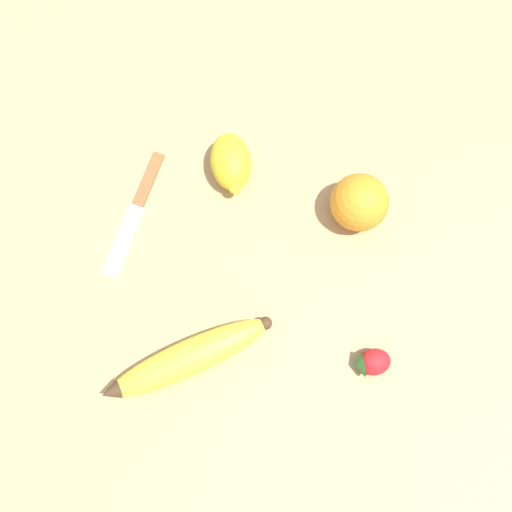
# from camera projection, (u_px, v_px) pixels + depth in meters

# --- Properties ---
(ground_plane) EXTENTS (3.00, 3.00, 0.00)m
(ground_plane) POSITION_uv_depth(u_px,v_px,m) (246.00, 283.00, 0.81)
(ground_plane) COLOR tan
(banana) EXTENTS (0.22, 0.13, 0.04)m
(banana) POSITION_uv_depth(u_px,v_px,m) (188.00, 358.00, 0.76)
(banana) COLOR yellow
(banana) RESTS_ON ground_plane
(orange) EXTENTS (0.08, 0.08, 0.08)m
(orange) POSITION_uv_depth(u_px,v_px,m) (359.00, 202.00, 0.80)
(orange) COLOR orange
(orange) RESTS_ON ground_plane
(strawberry) EXTENTS (0.05, 0.04, 0.03)m
(strawberry) POSITION_uv_depth(u_px,v_px,m) (372.00, 362.00, 0.77)
(strawberry) COLOR red
(strawberry) RESTS_ON ground_plane
(lemon) EXTENTS (0.07, 0.09, 0.06)m
(lemon) POSITION_uv_depth(u_px,v_px,m) (231.00, 162.00, 0.82)
(lemon) COLOR yellow
(lemon) RESTS_ON ground_plane
(paring_knife) EXTENTS (0.08, 0.19, 0.01)m
(paring_knife) POSITION_uv_depth(u_px,v_px,m) (136.00, 208.00, 0.83)
(paring_knife) COLOR silver
(paring_knife) RESTS_ON ground_plane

